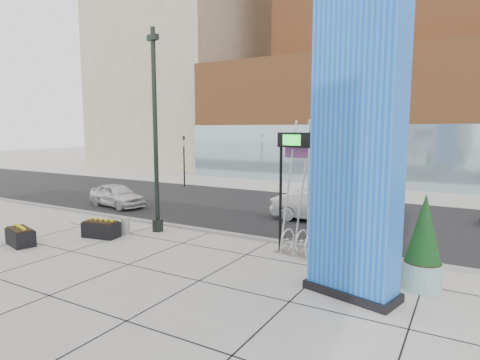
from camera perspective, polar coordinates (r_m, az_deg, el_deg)
The scene contains 19 objects.
ground at distance 14.07m, azimuth -6.79°, elevation -12.03°, with size 160.00×160.00×0.00m, color #9E9991.
street_asphalt at distance 22.58m, azimuth 8.63°, elevation -4.65°, with size 80.00×12.00×0.02m, color black.
curb_edge at distance 17.27m, azimuth 1.26°, elevation -8.11°, with size 80.00×0.30×0.12m, color gray.
tower_podium at distance 38.26m, azimuth 19.67°, elevation 8.14°, with size 34.00×10.00×11.00m, color #95552B.
tower_glass_front at distance 33.61m, azimuth 17.96°, elevation 3.26°, with size 34.00×0.60×5.00m, color #8CA5B2.
building_beige_left at distance 57.43m, azimuth -7.57°, elevation 19.63°, with size 18.00×20.00×34.00m, color gray.
blue_pylon at distance 11.25m, azimuth 16.25°, elevation 4.23°, with size 2.75×1.74×8.48m.
lamp_post at distance 18.30m, azimuth -11.89°, elevation 4.12°, with size 0.60×0.50×9.00m.
public_art_sculpture at distance 14.88m, azimuth 9.54°, elevation -5.77°, with size 2.35×1.46×4.99m.
concrete_bollard at distance 18.64m, azimuth -15.97°, elevation -6.29°, with size 0.37×0.37×0.72m, color gray.
overhead_street_sign at distance 14.41m, azimuth 8.67°, elevation 4.16°, with size 2.12×0.62×4.52m.
round_planter_east at distance 12.88m, azimuth 24.65°, elevation -8.28°, with size 1.13×1.13×2.82m.
round_planter_mid at distance 15.20m, azimuth 13.48°, elevation -6.17°, with size 0.98×0.98×2.45m.
round_planter_west at distance 15.23m, azimuth 13.23°, elevation -6.38°, with size 0.93×0.93×2.31m.
box_planter_north at distance 18.39m, azimuth -19.13°, elevation -6.51°, with size 1.63×1.02×0.84m.
box_planter_south at distance 18.51m, azimuth -28.77°, elevation -6.97°, with size 1.62×1.10×0.81m.
car_white_west at distance 25.12m, azimuth -17.10°, elevation -2.11°, with size 1.62×4.02×1.37m, color silver.
car_silver_mid at distance 20.54m, azimuth 11.12°, elevation -3.74°, with size 1.63×4.66×1.54m, color #B1B4B9.
traffic_signal at distance 32.58m, azimuth -7.97°, elevation 3.08°, with size 0.15×0.18×4.10m.
Camera 1 is at (8.01, -10.60, 4.64)m, focal length 30.00 mm.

